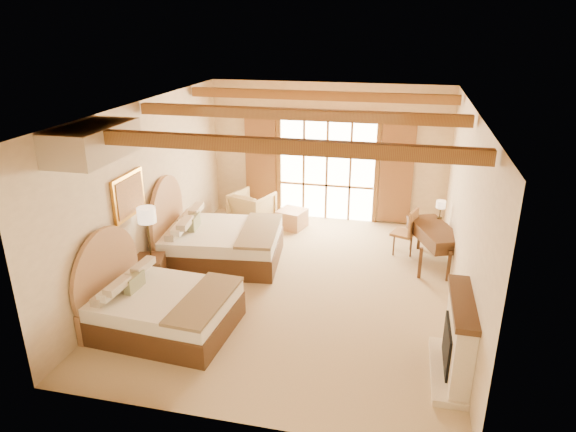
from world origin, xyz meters
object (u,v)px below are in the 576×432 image
(nightstand, at_px, (150,273))
(bed_far, at_px, (213,239))
(armchair, at_px, (252,208))
(desk, at_px, (434,245))
(bed_near, at_px, (155,304))

(nightstand, bearing_deg, bed_far, 47.16)
(bed_far, xyz_separation_m, armchair, (0.20, 2.00, -0.06))
(nightstand, relative_size, desk, 0.39)
(nightstand, bearing_deg, armchair, 59.20)
(armchair, xyz_separation_m, desk, (4.04, -1.21, 0.02))
(desk, bearing_deg, bed_near, -164.43)
(bed_far, bearing_deg, nightstand, -123.37)
(armchair, height_order, desk, armchair)
(bed_far, bearing_deg, bed_near, -97.06)
(bed_near, distance_m, desk, 5.37)
(nightstand, bearing_deg, desk, 7.61)
(bed_far, relative_size, armchair, 2.81)
(desk, bearing_deg, armchair, 141.43)
(bed_near, height_order, nightstand, bed_near)
(bed_near, xyz_separation_m, bed_far, (0.02, 2.47, 0.04))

